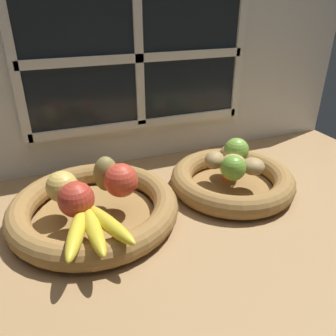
{
  "coord_description": "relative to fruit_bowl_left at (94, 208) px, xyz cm",
  "views": [
    {
      "loc": [
        -27.39,
        -64.71,
        46.19
      ],
      "look_at": [
        -1.56,
        1.51,
        9.67
      ],
      "focal_mm": 35.87,
      "sensor_mm": 36.0,
      "label": 1
    }
  ],
  "objects": [
    {
      "name": "fruit_bowl_left",
      "position": [
        0.0,
        0.0,
        0.0
      ],
      "size": [
        38.83,
        38.83,
        5.67
      ],
      "color": "olive",
      "rests_on": "ground_plane"
    },
    {
      "name": "apple_golden_left",
      "position": [
        -6.16,
        1.05,
        6.5
      ],
      "size": [
        6.97,
        6.97,
        6.97
      ],
      "primitive_type": "sphere",
      "color": "#DBB756",
      "rests_on": "fruit_bowl_left"
    },
    {
      "name": "chili_pepper",
      "position": [
        36.6,
        -1.39,
        4.15
      ],
      "size": [
        10.87,
        8.01,
        2.26
      ],
      "primitive_type": "cone",
      "rotation": [
        0.0,
        1.57,
        0.56
      ],
      "color": "red",
      "rests_on": "fruit_bowl_right"
    },
    {
      "name": "potato_small",
      "position": [
        39.97,
        -3.5,
        5.12
      ],
      "size": [
        6.35,
        6.52,
        4.2
      ],
      "primitive_type": "ellipsoid",
      "rotation": [
        0.0,
        0.0,
        4.79
      ],
      "color": "#A38451",
      "rests_on": "fruit_bowl_right"
    },
    {
      "name": "fruit_bowl_right",
      "position": [
        36.47,
        -0.0,
        0.01
      ],
      "size": [
        32.6,
        32.6,
        5.67
      ],
      "color": "olive",
      "rests_on": "ground_plane"
    },
    {
      "name": "potato_large",
      "position": [
        36.47,
        0.0,
        5.19
      ],
      "size": [
        8.21,
        8.29,
        4.34
      ],
      "primitive_type": "ellipsoid",
      "rotation": [
        0.0,
        0.0,
        2.29
      ],
      "color": "tan",
      "rests_on": "fruit_bowl_right"
    },
    {
      "name": "lime_far",
      "position": [
        39.77,
        4.24,
        6.38
      ],
      "size": [
        6.73,
        6.73,
        6.73
      ],
      "primitive_type": "sphere",
      "color": "#7AAD3D",
      "rests_on": "fruit_bowl_right"
    },
    {
      "name": "apple_red_right",
      "position": [
        6.35,
        -1.37,
        6.88
      ],
      "size": [
        7.72,
        7.72,
        7.72
      ],
      "primitive_type": "sphere",
      "color": "#CC422D",
      "rests_on": "fruit_bowl_left"
    },
    {
      "name": "pear_brown",
      "position": [
        3.75,
        1.92,
        7.29
      ],
      "size": [
        6.67,
        6.31,
        8.53
      ],
      "primitive_type": "ellipsoid",
      "rotation": [
        0.0,
        0.0,
        4.91
      ],
      "color": "olive",
      "rests_on": "fruit_bowl_left"
    },
    {
      "name": "potato_oblong",
      "position": [
        32.53,
        3.06,
        5.24
      ],
      "size": [
        7.94,
        7.94,
        4.44
      ],
      "primitive_type": "ellipsoid",
      "rotation": [
        0.0,
        0.0,
        0.79
      ],
      "color": "#A38451",
      "rests_on": "fruit_bowl_right"
    },
    {
      "name": "ground_plane",
      "position": [
        19.79,
        -1.51,
        -4.15
      ],
      "size": [
        140.0,
        90.0,
        3.0
      ],
      "primitive_type": "cube",
      "color": "#9E774C"
    },
    {
      "name": "potato_back",
      "position": [
        38.66,
        4.81,
        5.24
      ],
      "size": [
        6.31,
        7.44,
        4.44
      ],
      "primitive_type": "ellipsoid",
      "rotation": [
        0.0,
        0.0,
        1.67
      ],
      "color": "#A38451",
      "rests_on": "fruit_bowl_right"
    },
    {
      "name": "back_wall",
      "position": [
        19.79,
        28.26,
        25.24
      ],
      "size": [
        140.0,
        4.6,
        55.0
      ],
      "color": "silver",
      "rests_on": "ground_plane"
    },
    {
      "name": "banana_bunch_front",
      "position": [
        -2.22,
        -12.87,
        4.53
      ],
      "size": [
        14.39,
        18.54,
        3.02
      ],
      "color": "gold",
      "rests_on": "fruit_bowl_left"
    },
    {
      "name": "apple_red_front",
      "position": [
        -4.05,
        -5.71,
        6.75
      ],
      "size": [
        7.46,
        7.46,
        7.46
      ],
      "primitive_type": "sphere",
      "color": "#B73828",
      "rests_on": "fruit_bowl_left"
    },
    {
      "name": "lime_near",
      "position": [
        33.64,
        -4.24,
        6.16
      ],
      "size": [
        6.27,
        6.27,
        6.27
      ],
      "primitive_type": "sphere",
      "color": "#6B9E33",
      "rests_on": "fruit_bowl_right"
    }
  ]
}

